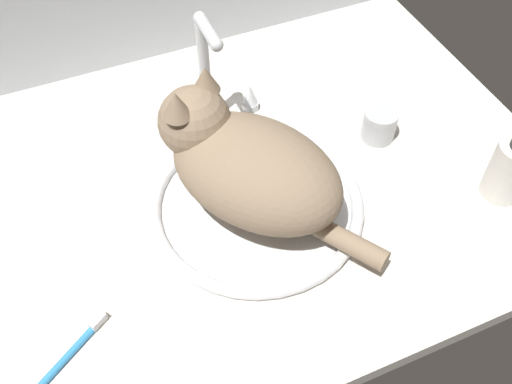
{
  "coord_description": "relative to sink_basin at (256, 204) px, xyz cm",
  "views": [
    {
      "loc": [
        -18.79,
        -59.63,
        78.2
      ],
      "look_at": [
        4.06,
        -6.3,
        7.0
      ],
      "focal_mm": 41.23,
      "sensor_mm": 36.0,
      "label": 1
    }
  ],
  "objects": [
    {
      "name": "faucet",
      "position": [
        -0.0,
        21.34,
        8.02
      ],
      "size": [
        19.65,
        10.33,
        22.88
      ],
      "color": "silver",
      "rests_on": "countertop"
    },
    {
      "name": "cat",
      "position": [
        -1.27,
        2.0,
        8.64
      ],
      "size": [
        30.91,
        36.76,
        19.16
      ],
      "color": "#8C755B",
      "rests_on": "sink_basin"
    },
    {
      "name": "soap_pump_bottle",
      "position": [
        38.39,
        -12.76,
        4.91
      ],
      "size": [
        6.77,
        6.77,
        15.48
      ],
      "color": "silver",
      "rests_on": "countertop"
    },
    {
      "name": "toothbrush",
      "position": [
        -33.94,
        -13.97,
        -0.26
      ],
      "size": [
        14.92,
        10.25,
        1.7
      ],
      "color": "#338CD1",
      "rests_on": "countertop"
    },
    {
      "name": "metal_jar",
      "position": [
        26.2,
        6.49,
        2.06
      ],
      "size": [
        6.05,
        6.05,
        5.86
      ],
      "color": "#B2B5BA",
      "rests_on": "countertop"
    },
    {
      "name": "countertop",
      "position": [
        -4.06,
        6.3,
        -2.38
      ],
      "size": [
        112.95,
        75.2,
        3.0
      ],
      "primitive_type": "cube",
      "color": "silver",
      "rests_on": "ground"
    },
    {
      "name": "sink_basin",
      "position": [
        0.0,
        0.0,
        0.0
      ],
      "size": [
        34.62,
        34.62,
        2.05
      ],
      "color": "white",
      "rests_on": "countertop"
    }
  ]
}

